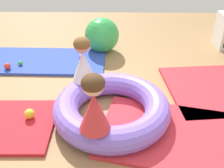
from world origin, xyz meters
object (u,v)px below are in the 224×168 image
object	(u,v)px
inflatable_cushion	(112,108)
exercise_ball_large	(102,35)
child_in_white	(83,60)
play_ball_yellow	(29,114)
play_ball_green	(20,63)
child_in_red	(94,104)
play_ball_pink	(81,57)
play_ball_red	(7,66)

from	to	relation	value
inflatable_cushion	exercise_ball_large	world-z (taller)	exercise_ball_large
inflatable_cushion	child_in_white	distance (m)	0.62
inflatable_cushion	play_ball_yellow	world-z (taller)	inflatable_cushion
inflatable_cushion	play_ball_green	bearing A→B (deg)	140.06
child_in_white	play_ball_yellow	size ratio (longest dim) A/B	4.73
child_in_red	play_ball_green	xyz separation A→B (m)	(-1.23, 1.61, -0.46)
play_ball_pink	play_ball_red	bearing A→B (deg)	-160.60
play_ball_yellow	play_ball_pink	bearing A→B (deg)	75.50
child_in_red	play_ball_red	bearing A→B (deg)	-117.48
child_in_white	child_in_red	xyz separation A→B (m)	(0.19, -0.83, 0.01)
inflatable_cushion	child_in_white	size ratio (longest dim) A/B	2.41
inflatable_cushion	exercise_ball_large	bearing A→B (deg)	96.12
child_in_white	play_ball_green	xyz separation A→B (m)	(-1.04, 0.78, -0.45)
play_ball_red	child_in_white	bearing A→B (deg)	-29.02
inflatable_cushion	play_ball_yellow	bearing A→B (deg)	-175.87
child_in_red	exercise_ball_large	world-z (taller)	child_in_red
play_ball_pink	play_ball_yellow	size ratio (longest dim) A/B	0.56
play_ball_green	child_in_white	bearing A→B (deg)	-36.89
play_ball_green	play_ball_pink	size ratio (longest dim) A/B	1.08
child_in_red	play_ball_yellow	world-z (taller)	child_in_red
inflatable_cushion	exercise_ball_large	distance (m)	1.77
play_ball_yellow	inflatable_cushion	bearing A→B (deg)	4.13
play_ball_green	exercise_ball_large	xyz separation A→B (m)	(1.18, 0.61, 0.21)
play_ball_green	play_ball_red	world-z (taller)	play_ball_red
inflatable_cushion	exercise_ball_large	xyz separation A→B (m)	(-0.19, 1.76, 0.15)
child_in_white	play_ball_red	xyz separation A→B (m)	(-1.19, 0.66, -0.44)
child_in_red	play_ball_pink	size ratio (longest dim) A/B	8.86
play_ball_pink	play_ball_red	size ratio (longest dim) A/B	0.66
child_in_red	play_ball_pink	bearing A→B (deg)	-149.11
inflatable_cushion	play_ball_yellow	distance (m)	0.88
play_ball_yellow	exercise_ball_large	size ratio (longest dim) A/B	0.19
child_in_red	play_ball_pink	world-z (taller)	child_in_red
inflatable_cushion	play_ball_pink	bearing A→B (deg)	109.93
child_in_white	exercise_ball_large	distance (m)	1.42
inflatable_cushion	play_ball_red	world-z (taller)	inflatable_cushion
play_ball_yellow	child_in_red	bearing A→B (deg)	-28.88
play_ball_green	play_ball_pink	xyz separation A→B (m)	(0.87, 0.23, -0.00)
play_ball_green	play_ball_yellow	xyz separation A→B (m)	(0.50, -1.21, 0.02)
child_in_white	play_ball_pink	size ratio (longest dim) A/B	8.47
child_in_white	exercise_ball_large	xyz separation A→B (m)	(0.14, 1.39, -0.24)
play_ball_red	exercise_ball_large	size ratio (longest dim) A/B	0.16
child_in_red	inflatable_cushion	bearing A→B (deg)	-176.76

